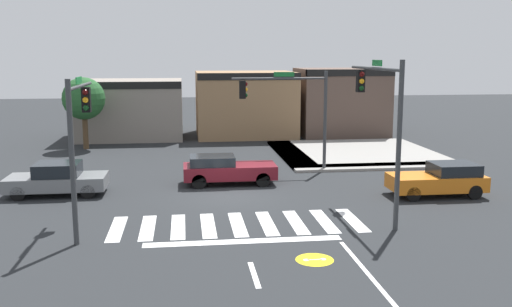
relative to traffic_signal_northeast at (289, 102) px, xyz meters
name	(u,v)px	position (x,y,z in m)	size (l,w,h in m)	color
ground_plane	(228,195)	(-3.66, -4.94, -3.79)	(120.00, 120.00, 0.00)	#232628
crosswalk_near	(238,224)	(-3.66, -9.44, -3.79)	(9.41, 3.15, 0.01)	silver
bike_detector_marking	(315,260)	(-1.65, -13.47, -3.79)	(1.20, 1.20, 0.01)	yellow
curb_corner_northeast	(350,154)	(4.83, 4.48, -3.72)	(10.00, 10.60, 0.15)	gray
storefront_row	(235,105)	(-1.59, 14.13, -1.35)	(23.76, 6.60, 5.20)	gray
traffic_signal_northeast	(289,102)	(0.00, 0.00, 0.00)	(5.15, 0.32, 5.43)	#383A3D
traffic_signal_southeast	(380,107)	(1.97, -8.78, 0.51)	(0.32, 5.90, 6.12)	#383A3D
traffic_signal_southwest	(79,125)	(-9.26, -9.49, 0.06)	(0.32, 4.55, 5.53)	#383A3D
car_gray	(57,179)	(-11.34, -3.85, -3.06)	(4.37, 1.95, 1.48)	slate
car_orange	(440,179)	(5.82, -6.19, -3.04)	(4.16, 1.90, 1.47)	orange
car_maroon	(226,169)	(-3.59, -2.66, -3.05)	(4.51, 1.86, 1.43)	maroon
roadside_tree	(84,99)	(-12.16, 9.06, -0.42)	(2.82, 2.82, 4.81)	#4C3823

